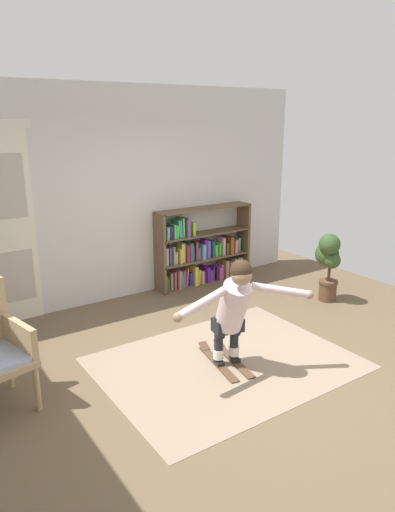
# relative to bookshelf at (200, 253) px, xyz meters

# --- Properties ---
(ground_plane) EXTENTS (7.20, 7.20, 0.00)m
(ground_plane) POSITION_rel_bookshelf_xyz_m (-1.22, -2.39, -0.49)
(ground_plane) COLOR brown
(back_wall) EXTENTS (6.00, 0.10, 2.90)m
(back_wall) POSITION_rel_bookshelf_xyz_m (-1.22, 0.21, 0.96)
(back_wall) COLOR silver
(back_wall) RESTS_ON ground
(rug) EXTENTS (2.55, 1.95, 0.01)m
(rug) POSITION_rel_bookshelf_xyz_m (-1.18, -2.19, -0.48)
(rug) COLOR gray
(rug) RESTS_ON ground
(bookshelf) EXTENTS (1.58, 0.30, 1.18)m
(bookshelf) POSITION_rel_bookshelf_xyz_m (0.00, 0.00, 0.00)
(bookshelf) COLOR brown
(bookshelf) RESTS_ON ground
(potted_plant) EXTENTS (0.37, 0.39, 0.98)m
(potted_plant) POSITION_rel_bookshelf_xyz_m (1.04, -1.58, 0.10)
(potted_plant) COLOR brown
(potted_plant) RESTS_ON ground
(skis_pair) EXTENTS (0.42, 0.84, 0.07)m
(skis_pair) POSITION_rel_bookshelf_xyz_m (-1.18, -2.16, -0.47)
(skis_pair) COLOR brown
(skis_pair) RESTS_ON rug
(person_skier) EXTENTS (1.46, 0.71, 1.13)m
(person_skier) POSITION_rel_bookshelf_xyz_m (-1.21, -2.34, 0.22)
(person_skier) COLOR white
(person_skier) RESTS_ON skis_pair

